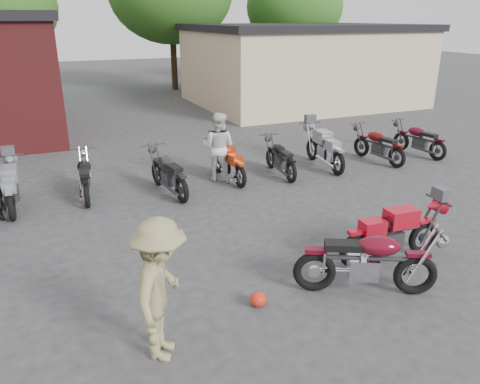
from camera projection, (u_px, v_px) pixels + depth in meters
name	position (u px, v px, depth m)	size (l,w,h in m)	color
ground	(313.00, 279.00, 7.74)	(90.00, 90.00, 0.00)	#313133
stucco_building	(301.00, 67.00, 23.19)	(10.00, 8.00, 3.50)	#C6B28D
tree_2	(172.00, 11.00, 26.59)	(7.04, 7.04, 8.80)	#295216
tree_3	(294.00, 22.00, 29.79)	(6.08, 6.08, 7.60)	#295216
vintage_motorcycle	(369.00, 257.00, 7.16)	(2.13, 0.70, 1.24)	#5B0B1B
sportbike	(394.00, 230.00, 8.18)	(1.98, 0.65, 1.15)	red
helmet	(258.00, 299.00, 6.99)	(0.25, 0.25, 0.23)	red
person_light	(218.00, 147.00, 12.17)	(0.88, 0.68, 1.81)	silver
person_tan	(161.00, 290.00, 5.71)	(1.22, 0.70, 1.88)	#8D8457
row_bike_1	(11.00, 185.00, 10.43)	(1.96, 0.65, 1.14)	gray
row_bike_2	(85.00, 175.00, 11.13)	(1.90, 0.63, 1.10)	black
row_bike_3	(168.00, 171.00, 11.34)	(2.00, 0.66, 1.16)	black
row_bike_4	(228.00, 160.00, 12.32)	(1.90, 0.63, 1.10)	#AC320E
row_bike_5	(280.00, 156.00, 12.71)	(1.84, 0.61, 1.07)	black
row_bike_6	(324.00, 146.00, 13.36)	(2.14, 0.71, 1.24)	gray
row_bike_7	(378.00, 143.00, 13.88)	(1.93, 0.64, 1.12)	#540B0A
row_bike_8	(419.00, 138.00, 14.56)	(1.90, 0.63, 1.10)	#4A091C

